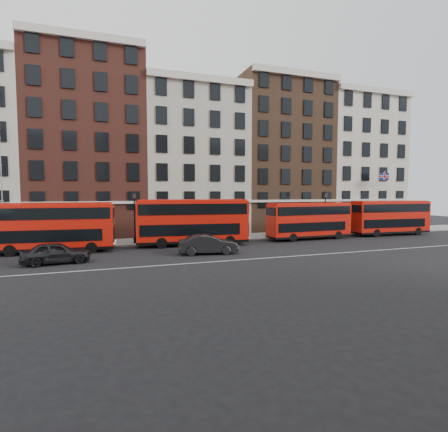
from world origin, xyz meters
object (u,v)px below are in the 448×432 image
object	(u,v)px
bus_d	(390,217)
car_rear	(56,253)
bus_b	(192,221)
bus_c	(309,220)
bus_a	(51,226)
traffic_light	(404,214)
car_front	(208,244)

from	to	relation	value
bus_d	car_rear	distance (m)	37.34
bus_b	bus_d	world-z (taller)	bus_b
bus_b	car_rear	xyz separation A→B (m)	(-11.80, -5.24, -1.66)
car_rear	bus_c	bearing A→B (deg)	-83.88
bus_a	traffic_light	xyz separation A→B (m)	(41.96, 1.78, 0.08)
bus_a	car_rear	size ratio (longest dim) A/B	2.21
bus_b	bus_c	bearing A→B (deg)	6.39
bus_c	bus_d	bearing A→B (deg)	-1.82
bus_d	car_front	size ratio (longest dim) A/B	2.02
bus_b	car_rear	size ratio (longest dim) A/B	2.33
bus_c	bus_d	distance (m)	11.61
bus_a	bus_d	size ratio (longest dim) A/B	1.04
car_front	traffic_light	size ratio (longest dim) A/B	1.55
bus_c	traffic_light	xyz separation A→B (m)	(15.70, 1.79, 0.22)
car_front	bus_b	bearing A→B (deg)	10.17
bus_b	traffic_light	bearing A→B (deg)	9.90
bus_a	car_front	world-z (taller)	bus_a
bus_d	car_front	distance (m)	25.58
bus_a	bus_c	size ratio (longest dim) A/B	1.08
bus_c	car_rear	distance (m)	25.91
bus_d	traffic_light	world-z (taller)	bus_d
bus_a	car_front	bearing A→B (deg)	-16.63
bus_b	car_front	xyz separation A→B (m)	(0.12, -5.09, -1.64)
bus_a	bus_d	xyz separation A→B (m)	(37.87, -0.00, -0.07)
bus_b	bus_c	xyz separation A→B (m)	(13.53, -0.01, -0.26)
bus_d	traffic_light	xyz separation A→B (m)	(4.08, 1.78, 0.15)
bus_c	bus_b	bearing A→B (deg)	178.15
bus_c	car_rear	world-z (taller)	bus_c
bus_c	car_rear	bearing A→B (deg)	-170.16
car_front	traffic_light	bearing A→B (deg)	-67.86
car_rear	traffic_light	world-z (taller)	traffic_light
bus_b	car_front	world-z (taller)	bus_b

